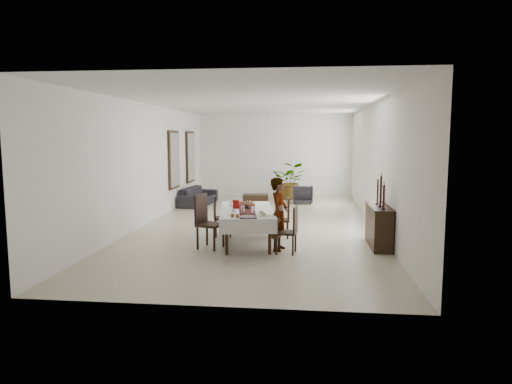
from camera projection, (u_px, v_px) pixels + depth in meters
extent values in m
cube|color=beige|center=(259.00, 224.00, 12.20)|extent=(6.00, 12.00, 0.00)
cube|color=white|center=(259.00, 103.00, 11.81)|extent=(6.00, 12.00, 0.02)
cube|color=white|center=(275.00, 155.00, 17.93)|extent=(6.00, 0.02, 3.20)
cube|color=white|center=(214.00, 191.00, 6.09)|extent=(6.00, 0.02, 3.20)
cube|color=white|center=(149.00, 164.00, 12.33)|extent=(0.02, 12.00, 3.20)
cube|color=white|center=(375.00, 165.00, 11.68)|extent=(0.02, 12.00, 3.20)
cube|color=black|center=(247.00, 211.00, 10.05)|extent=(1.30, 2.44, 0.05)
cylinder|color=black|center=(227.00, 238.00, 8.98)|extent=(0.08, 0.08, 0.68)
cylinder|color=black|center=(270.00, 238.00, 9.02)|extent=(0.08, 0.08, 0.68)
cylinder|color=black|center=(229.00, 218.00, 11.17)|extent=(0.08, 0.08, 0.68)
cylinder|color=black|center=(263.00, 218.00, 11.21)|extent=(0.08, 0.08, 0.68)
cube|color=white|center=(247.00, 210.00, 10.05)|extent=(1.50, 2.64, 0.01)
cube|color=white|center=(221.00, 216.00, 10.04)|extent=(0.38, 2.47, 0.29)
cube|color=white|center=(272.00, 216.00, 10.09)|extent=(0.38, 2.47, 0.29)
cube|color=white|center=(248.00, 227.00, 8.83)|extent=(1.13, 0.18, 0.29)
cube|color=white|center=(246.00, 207.00, 11.30)|extent=(1.13, 0.18, 0.29)
cube|color=#521C17|center=(247.00, 209.00, 10.05)|extent=(0.70, 2.44, 0.00)
cylinder|color=#9A0E0B|center=(236.00, 204.00, 10.17)|extent=(0.17, 0.17, 0.19)
torus|color=maroon|center=(232.00, 204.00, 10.17)|extent=(0.12, 0.04, 0.12)
cylinder|color=white|center=(253.00, 210.00, 9.42)|extent=(0.07, 0.07, 0.16)
cylinder|color=white|center=(243.00, 209.00, 9.50)|extent=(0.07, 0.07, 0.16)
cylinder|color=white|center=(249.00, 205.00, 10.09)|extent=(0.07, 0.07, 0.16)
cylinder|color=silver|center=(261.00, 212.00, 9.48)|extent=(0.09, 0.09, 0.06)
cylinder|color=white|center=(261.00, 213.00, 9.48)|extent=(0.15, 0.15, 0.01)
cylinder|color=silver|center=(234.00, 211.00, 9.70)|extent=(0.09, 0.09, 0.06)
cylinder|color=white|center=(234.00, 212.00, 9.70)|extent=(0.15, 0.15, 0.01)
cylinder|color=white|center=(264.00, 216.00, 9.20)|extent=(0.23, 0.23, 0.01)
sphere|color=#DBB76B|center=(264.00, 214.00, 9.19)|extent=(0.09, 0.09, 0.09)
cylinder|color=white|center=(234.00, 215.00, 9.31)|extent=(0.23, 0.23, 0.01)
cylinder|color=white|center=(233.00, 205.00, 10.56)|extent=(0.23, 0.23, 0.01)
cylinder|color=#46464B|center=(248.00, 217.00, 9.04)|extent=(0.35, 0.35, 0.02)
cylinder|color=#8D5014|center=(237.00, 216.00, 9.00)|extent=(0.06, 0.06, 0.07)
cylinder|color=brown|center=(232.00, 215.00, 9.05)|extent=(0.06, 0.06, 0.07)
cylinder|color=brown|center=(249.00, 206.00, 10.28)|extent=(0.29, 0.29, 0.10)
sphere|color=#AA2E11|center=(250.00, 202.00, 10.29)|extent=(0.09, 0.09, 0.09)
sphere|color=olive|center=(247.00, 202.00, 10.30)|extent=(0.08, 0.08, 0.08)
cube|color=black|center=(286.00, 233.00, 9.11)|extent=(0.45, 0.45, 0.05)
cylinder|color=black|center=(293.00, 246.00, 8.94)|extent=(0.05, 0.05, 0.40)
cylinder|color=black|center=(296.00, 242.00, 9.26)|extent=(0.05, 0.05, 0.40)
cylinder|color=black|center=(276.00, 245.00, 9.02)|extent=(0.05, 0.05, 0.40)
cylinder|color=black|center=(280.00, 241.00, 9.34)|extent=(0.05, 0.05, 0.40)
cube|color=black|center=(295.00, 219.00, 9.03)|extent=(0.09, 0.40, 0.51)
cube|color=black|center=(281.00, 220.00, 10.53)|extent=(0.42, 0.42, 0.04)
cylinder|color=black|center=(288.00, 231.00, 10.39)|extent=(0.04, 0.04, 0.39)
cylinder|color=black|center=(287.00, 228.00, 10.71)|extent=(0.04, 0.04, 0.39)
cylinder|color=black|center=(274.00, 231.00, 10.40)|extent=(0.04, 0.04, 0.39)
cylinder|color=black|center=(273.00, 228.00, 10.72)|extent=(0.04, 0.04, 0.39)
cube|color=black|center=(288.00, 209.00, 10.49)|extent=(0.07, 0.39, 0.50)
cube|color=black|center=(210.00, 225.00, 9.50)|extent=(0.60, 0.60, 0.05)
cylinder|color=black|center=(207.00, 235.00, 9.79)|extent=(0.06, 0.06, 0.48)
cylinder|color=black|center=(198.00, 238.00, 9.43)|extent=(0.06, 0.06, 0.48)
cylinder|color=black|center=(223.00, 236.00, 9.64)|extent=(0.06, 0.06, 0.48)
cylinder|color=black|center=(214.00, 240.00, 9.28)|extent=(0.06, 0.06, 0.48)
cube|color=black|center=(201.00, 208.00, 9.55)|extent=(0.19, 0.47, 0.61)
cube|color=black|center=(223.00, 218.00, 10.71)|extent=(0.50, 0.50, 0.05)
cylinder|color=black|center=(215.00, 226.00, 10.87)|extent=(0.05, 0.05, 0.40)
cylinder|color=black|center=(216.00, 229.00, 10.55)|extent=(0.05, 0.05, 0.40)
cylinder|color=black|center=(229.00, 226.00, 10.92)|extent=(0.05, 0.05, 0.40)
cylinder|color=black|center=(230.00, 229.00, 10.59)|extent=(0.05, 0.05, 0.40)
cube|color=black|center=(215.00, 207.00, 10.65)|extent=(0.14, 0.40, 0.52)
imported|color=gray|center=(279.00, 214.00, 9.33)|extent=(0.46, 0.61, 1.50)
cube|color=black|center=(379.00, 227.00, 9.70)|extent=(0.38, 1.41, 0.85)
cube|color=black|center=(379.00, 206.00, 9.65)|extent=(0.41, 1.47, 0.03)
cylinder|color=black|center=(383.00, 209.00, 9.13)|extent=(0.09, 0.09, 0.03)
cylinder|color=black|center=(384.00, 197.00, 9.10)|extent=(0.05, 0.05, 0.47)
cylinder|color=white|center=(384.00, 183.00, 9.07)|extent=(0.03, 0.03, 0.08)
cylinder|color=black|center=(380.00, 206.00, 9.50)|extent=(0.09, 0.09, 0.03)
cylinder|color=black|center=(381.00, 191.00, 9.47)|extent=(0.05, 0.05, 0.61)
cylinder|color=beige|center=(381.00, 174.00, 9.42)|extent=(0.03, 0.03, 0.08)
cylinder|color=black|center=(378.00, 204.00, 9.88)|extent=(0.09, 0.09, 0.03)
cylinder|color=black|center=(378.00, 191.00, 9.84)|extent=(0.05, 0.05, 0.52)
cylinder|color=beige|center=(378.00, 177.00, 9.81)|extent=(0.03, 0.03, 0.08)
imported|color=#242226|center=(198.00, 196.00, 15.71)|extent=(0.99, 2.13, 0.60)
imported|color=#2D2A30|center=(303.00, 194.00, 16.04)|extent=(0.71, 0.73, 0.64)
cube|color=black|center=(256.00, 200.00, 15.51)|extent=(0.91, 0.65, 0.38)
imported|color=#345421|center=(290.00, 181.00, 17.06)|extent=(1.41, 1.27, 1.39)
cube|color=black|center=(174.00, 160.00, 14.50)|extent=(0.06, 1.05, 1.85)
cube|color=silver|center=(175.00, 160.00, 14.49)|extent=(0.01, 0.90, 1.70)
cube|color=black|center=(190.00, 157.00, 16.57)|extent=(0.06, 1.05, 1.85)
cube|color=white|center=(191.00, 157.00, 16.57)|extent=(0.01, 0.90, 1.70)
cylinder|color=silver|center=(269.00, 113.00, 14.79)|extent=(0.04, 0.04, 0.20)
cylinder|color=silver|center=(269.00, 119.00, 14.81)|extent=(0.16, 0.16, 0.08)
cube|color=silver|center=(269.00, 119.00, 15.16)|extent=(0.10, 0.55, 0.01)
cube|color=white|center=(268.00, 119.00, 14.47)|extent=(0.10, 0.55, 0.01)
cube|color=white|center=(279.00, 119.00, 14.77)|extent=(0.55, 0.10, 0.01)
cube|color=white|center=(258.00, 119.00, 14.85)|extent=(0.55, 0.10, 0.01)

